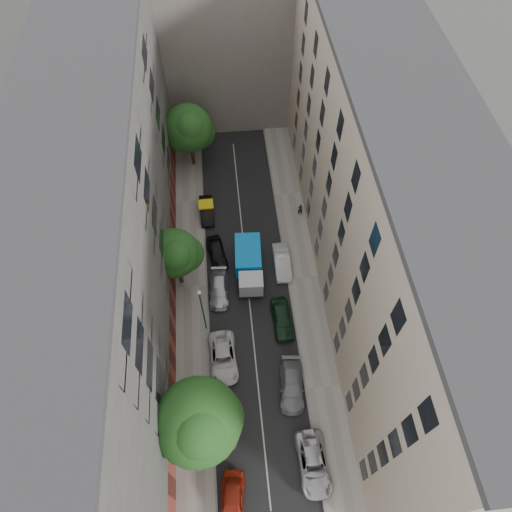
{
  "coord_description": "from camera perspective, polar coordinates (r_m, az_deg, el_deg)",
  "views": [
    {
      "loc": [
        -1.41,
        -22.78,
        38.67
      ],
      "look_at": [
        0.75,
        -0.96,
        6.0
      ],
      "focal_mm": 32.0,
      "sensor_mm": 36.0,
      "label": 1
    }
  ],
  "objects": [
    {
      "name": "car_left_4",
      "position": [
        46.14,
        -4.93,
        0.44
      ],
      "size": [
        2.3,
        4.31,
        1.4
      ],
      "primitive_type": "imported",
      "rotation": [
        0.0,
        0.0,
        0.16
      ],
      "color": "black",
      "rests_on": "ground"
    },
    {
      "name": "building_left",
      "position": [
        37.85,
        -18.17,
        3.12
      ],
      "size": [
        8.0,
        44.0,
        20.0
      ],
      "primitive_type": "cube",
      "color": "#4B4946",
      "rests_on": "ground"
    },
    {
      "name": "car_left_1",
      "position": [
        39.2,
        -4.1,
        -20.27
      ],
      "size": [
        1.74,
        4.03,
        1.29
      ],
      "primitive_type": "imported",
      "rotation": [
        0.0,
        0.0,
        0.1
      ],
      "color": "#4B0F17",
      "rests_on": "ground"
    },
    {
      "name": "car_right_3",
      "position": [
        45.38,
        3.26,
        -0.75
      ],
      "size": [
        1.54,
        4.39,
        1.44
      ],
      "primitive_type": "imported",
      "rotation": [
        0.0,
        0.0,
        -0.0
      ],
      "color": "silver",
      "rests_on": "ground"
    },
    {
      "name": "car_left_5",
      "position": [
        49.58,
        -6.18,
        5.67
      ],
      "size": [
        1.54,
        4.09,
        1.33
      ],
      "primitive_type": "imported",
      "rotation": [
        0.0,
        0.0,
        0.03
      ],
      "color": "black",
      "rests_on": "ground"
    },
    {
      "name": "sidewalk_left",
      "position": [
        45.0,
        -8.08,
        -3.85
      ],
      "size": [
        3.0,
        44.0,
        0.15
      ],
      "primitive_type": "cube",
      "color": "gray",
      "rests_on": "ground"
    },
    {
      "name": "lamp_post",
      "position": [
        38.99,
        -6.77,
        -6.35
      ],
      "size": [
        0.36,
        0.36,
        6.81
      ],
      "color": "#195930",
      "rests_on": "sidewalk_left"
    },
    {
      "name": "car_left_3",
      "position": [
        43.92,
        -4.64,
        -4.14
      ],
      "size": [
        2.08,
        4.56,
        1.29
      ],
      "primitive_type": "imported",
      "rotation": [
        0.0,
        0.0,
        -0.06
      ],
      "color": "#B1B0B5",
      "rests_on": "ground"
    },
    {
      "name": "car_left_2",
      "position": [
        40.84,
        -4.11,
        -12.58
      ],
      "size": [
        2.51,
        5.12,
        1.4
      ],
      "primitive_type": "imported",
      "rotation": [
        0.0,
        0.0,
        0.04
      ],
      "color": "silver",
      "rests_on": "ground"
    },
    {
      "name": "tree_far",
      "position": [
        51.84,
        -8.31,
        15.34
      ],
      "size": [
        5.54,
        5.3,
        7.9
      ],
      "color": "#382619",
      "rests_on": "sidewalk_left"
    },
    {
      "name": "ground",
      "position": [
        44.9,
        -1.07,
        -3.34
      ],
      "size": [
        120.0,
        120.0,
        0.0
      ],
      "primitive_type": "plane",
      "color": "#4C4C49",
      "rests_on": "ground"
    },
    {
      "name": "car_right_1",
      "position": [
        40.03,
        4.48,
        -15.82
      ],
      "size": [
        2.51,
        5.03,
        1.4
      ],
      "primitive_type": "imported",
      "rotation": [
        0.0,
        0.0,
        -0.12
      ],
      "color": "gray",
      "rests_on": "ground"
    },
    {
      "name": "building_right",
      "position": [
        38.66,
        15.23,
        5.73
      ],
      "size": [
        8.0,
        44.0,
        20.0
      ],
      "primitive_type": "cube",
      "color": "#BCAC92",
      "rests_on": "ground"
    },
    {
      "name": "car_right_2",
      "position": [
        42.26,
        3.29,
        -7.84
      ],
      "size": [
        1.97,
        4.48,
        1.5
      ],
      "primitive_type": "imported",
      "rotation": [
        0.0,
        0.0,
        0.04
      ],
      "color": "black",
      "rests_on": "ground"
    },
    {
      "name": "road_surface",
      "position": [
        44.89,
        -1.07,
        -3.33
      ],
      "size": [
        8.0,
        44.0,
        0.02
      ],
      "primitive_type": "cube",
      "color": "black",
      "rests_on": "ground"
    },
    {
      "name": "car_left_0",
      "position": [
        38.13,
        -2.99,
        -28.38
      ],
      "size": [
        2.32,
        4.6,
        1.5
      ],
      "primitive_type": "imported",
      "rotation": [
        0.0,
        0.0,
        -0.13
      ],
      "color": "maroon",
      "rests_on": "ground"
    },
    {
      "name": "tree_near",
      "position": [
        33.69,
        -7.06,
        -20.07
      ],
      "size": [
        6.31,
        6.18,
        9.29
      ],
      "color": "#382619",
      "rests_on": "sidewalk_left"
    },
    {
      "name": "car_right_0",
      "position": [
        38.73,
        7.2,
        -24.36
      ],
      "size": [
        2.44,
        5.1,
        1.4
      ],
      "primitive_type": "imported",
      "rotation": [
        0.0,
        0.0,
        0.02
      ],
      "color": "#BCBBC1",
      "rests_on": "ground"
    },
    {
      "name": "pedestrian",
      "position": [
        49.32,
        5.55,
        5.82
      ],
      "size": [
        0.6,
        0.44,
        1.51
      ],
      "primitive_type": "imported",
      "rotation": [
        0.0,
        0.0,
        2.99
      ],
      "color": "black",
      "rests_on": "sidewalk_right"
    },
    {
      "name": "tarp_truck",
      "position": [
        44.16,
        -0.89,
        -1.07
      ],
      "size": [
        2.69,
        6.2,
        2.81
      ],
      "rotation": [
        0.0,
        0.0,
        -0.06
      ],
      "color": "black",
      "rests_on": "ground"
    },
    {
      "name": "building_endcap",
      "position": [
        58.83,
        -3.9,
        25.73
      ],
      "size": [
        18.0,
        12.0,
        18.0
      ],
      "primitive_type": "cube",
      "color": "slate",
      "rests_on": "ground"
    },
    {
      "name": "sidewalk_right",
      "position": [
        45.34,
        5.87,
        -2.68
      ],
      "size": [
        3.0,
        44.0,
        0.15
      ],
      "primitive_type": "cube",
      "color": "gray",
      "rests_on": "ground"
    },
    {
      "name": "tree_mid",
      "position": [
        41.32,
        -9.99,
        0.13
      ],
      "size": [
        4.86,
        4.51,
        7.27
      ],
      "color": "#382619",
      "rests_on": "sidewalk_left"
    }
  ]
}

